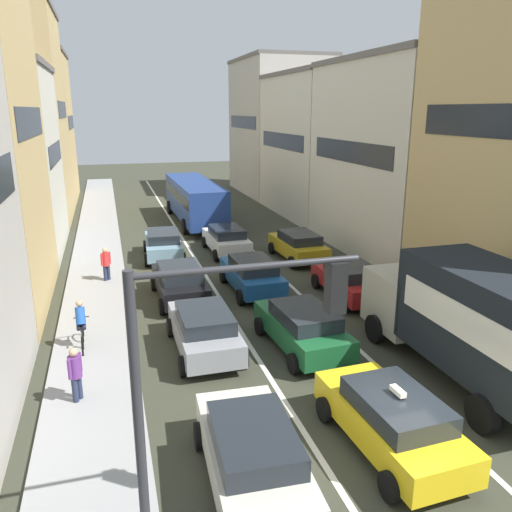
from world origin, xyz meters
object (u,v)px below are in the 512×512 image
object	(u,v)px
hatchback_centre_lane_third	(252,274)
pedestrian_near_kerb	(106,263)
removalist_box_truck	(468,316)
wagon_right_lane_far	(298,245)
sedan_left_lane_third	(180,281)
cyclist_on_sidewalk	(81,326)
sedan_centre_lane_second	(302,327)
coupe_centre_lane_fourth	(226,239)
bus_mid_queue_primary	(194,198)
traffic_light_pole	(219,368)
sedan_left_lane_front	(252,453)
pedestrian_mid_sidewalk	(75,373)
taxi_centre_lane_front	(392,419)
sedan_right_lane_behind_truck	(350,280)
wagon_left_lane_second	(204,329)
sedan_left_lane_fourth	(163,244)

from	to	relation	value
hatchback_centre_lane_third	pedestrian_near_kerb	distance (m)	6.72
removalist_box_truck	wagon_right_lane_far	bearing A→B (deg)	0.75
sedan_left_lane_third	cyclist_on_sidewalk	distance (m)	5.30
removalist_box_truck	pedestrian_near_kerb	world-z (taller)	removalist_box_truck
sedan_centre_lane_second	coupe_centre_lane_fourth	xyz separation A→B (m)	(0.25, 12.22, 0.00)
cyclist_on_sidewalk	pedestrian_near_kerb	bearing A→B (deg)	-8.49
hatchback_centre_lane_third	bus_mid_queue_primary	distance (m)	14.69
coupe_centre_lane_fourth	cyclist_on_sidewalk	world-z (taller)	cyclist_on_sidewalk
traffic_light_pole	sedan_left_lane_front	world-z (taller)	traffic_light_pole
sedan_left_lane_front	pedestrian_mid_sidewalk	world-z (taller)	pedestrian_mid_sidewalk
traffic_light_pole	bus_mid_queue_primary	world-z (taller)	traffic_light_pole
taxi_centre_lane_front	cyclist_on_sidewalk	bearing A→B (deg)	40.61
hatchback_centre_lane_third	sedan_right_lane_behind_truck	size ratio (longest dim) A/B	1.00
wagon_right_lane_far	bus_mid_queue_primary	world-z (taller)	bus_mid_queue_primary
sedan_right_lane_behind_truck	pedestrian_near_kerb	world-z (taller)	pedestrian_near_kerb
wagon_left_lane_second	sedan_left_lane_third	distance (m)	5.00
removalist_box_truck	pedestrian_near_kerb	bearing A→B (deg)	39.66
bus_mid_queue_primary	pedestrian_near_kerb	world-z (taller)	bus_mid_queue_primary
removalist_box_truck	taxi_centre_lane_front	distance (m)	4.54
sedan_right_lane_behind_truck	bus_mid_queue_primary	distance (m)	17.03
coupe_centre_lane_fourth	traffic_light_pole	bearing A→B (deg)	165.52
wagon_left_lane_second	coupe_centre_lane_fourth	bearing A→B (deg)	-16.48
hatchback_centre_lane_third	sedan_right_lane_behind_truck	distance (m)	4.20
traffic_light_pole	sedan_right_lane_behind_truck	world-z (taller)	traffic_light_pole
sedan_right_lane_behind_truck	wagon_right_lane_far	distance (m)	5.97
removalist_box_truck	wagon_left_lane_second	world-z (taller)	removalist_box_truck
hatchback_centre_lane_third	pedestrian_near_kerb	xyz separation A→B (m)	(-6.06, 2.91, 0.15)
wagon_right_lane_far	pedestrian_mid_sidewalk	size ratio (longest dim) A/B	2.63
traffic_light_pole	pedestrian_near_kerb	bearing A→B (deg)	96.20
wagon_left_lane_second	wagon_right_lane_far	size ratio (longest dim) A/B	0.99
coupe_centre_lane_fourth	bus_mid_queue_primary	distance (m)	8.38
traffic_light_pole	sedan_left_lane_third	xyz separation A→B (m)	(1.13, 13.21, -3.02)
sedan_left_lane_third	pedestrian_near_kerb	xyz separation A→B (m)	(-2.90, 3.08, 0.15)
sedan_left_lane_third	cyclist_on_sidewalk	bearing A→B (deg)	134.23
sedan_centre_lane_second	cyclist_on_sidewalk	distance (m)	7.22
removalist_box_truck	wagon_right_lane_far	world-z (taller)	removalist_box_truck
traffic_light_pole	sedan_left_lane_fourth	bearing A→B (deg)	86.60
sedan_centre_lane_second	wagon_left_lane_second	distance (m)	3.21
wagon_right_lane_far	traffic_light_pole	bearing A→B (deg)	153.33
sedan_right_lane_behind_truck	sedan_left_lane_front	bearing A→B (deg)	145.15
taxi_centre_lane_front	wagon_right_lane_far	xyz separation A→B (m)	(3.52, 15.38, -0.00)
removalist_box_truck	coupe_centre_lane_fourth	bearing A→B (deg)	12.89
wagon_left_lane_second	sedan_left_lane_front	bearing A→B (deg)	178.13
pedestrian_near_kerb	pedestrian_mid_sidewalk	xyz separation A→B (m)	(-0.85, -10.25, 0.00)
bus_mid_queue_primary	cyclist_on_sidewalk	bearing A→B (deg)	158.69
taxi_centre_lane_front	sedan_centre_lane_second	xyz separation A→B (m)	(-0.08, 5.46, -0.00)
sedan_left_lane_fourth	pedestrian_mid_sidewalk	size ratio (longest dim) A/B	2.65
hatchback_centre_lane_third	pedestrian_mid_sidewalk	bearing A→B (deg)	135.22
wagon_right_lane_far	pedestrian_near_kerb	bearing A→B (deg)	94.52
removalist_box_truck	hatchback_centre_lane_third	xyz separation A→B (m)	(-3.86, 9.02, -1.18)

